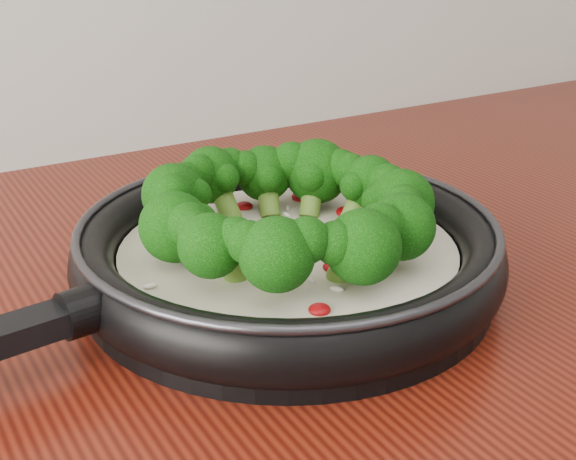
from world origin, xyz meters
TOP-DOWN VIEW (x-y plane):
  - skillet at (-0.12, 1.08)m, footprint 0.55×0.38m

SIDE VIEW (x-z plane):
  - skillet at x=-0.12m, z-range 0.89..0.99m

